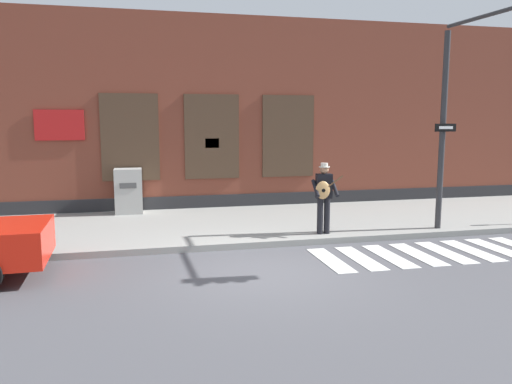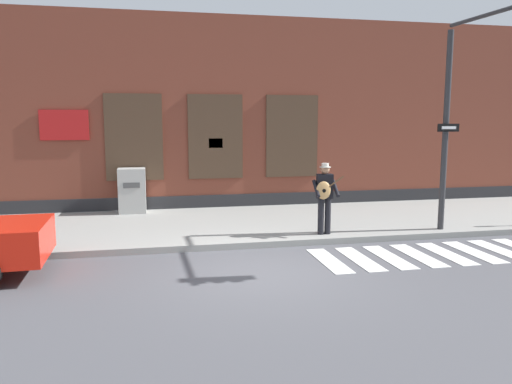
{
  "view_description": "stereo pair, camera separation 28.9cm",
  "coord_description": "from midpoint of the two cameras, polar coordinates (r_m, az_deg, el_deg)",
  "views": [
    {
      "loc": [
        -2.27,
        -9.11,
        2.94
      ],
      "look_at": [
        0.36,
        2.08,
        1.28
      ],
      "focal_mm": 35.0,
      "sensor_mm": 36.0,
      "label": 1
    },
    {
      "loc": [
        -1.99,
        -9.17,
        2.94
      ],
      "look_at": [
        0.36,
        2.08,
        1.28
      ],
      "focal_mm": 35.0,
      "sensor_mm": 36.0,
      "label": 2
    }
  ],
  "objects": [
    {
      "name": "ground_plane",
      "position": [
        9.84,
        -0.12,
        -9.17
      ],
      "size": [
        160.0,
        160.0,
        0.0
      ],
      "primitive_type": "plane",
      "color": "#4C4C51"
    },
    {
      "name": "sidewalk",
      "position": [
        13.83,
        -4.1,
        -3.75
      ],
      "size": [
        28.0,
        4.89,
        0.15
      ],
      "color": "gray",
      "rests_on": "ground"
    },
    {
      "name": "building_backdrop",
      "position": [
        17.93,
        -6.48,
        8.66
      ],
      "size": [
        28.0,
        4.06,
        6.19
      ],
      "color": "brown",
      "rests_on": "ground"
    },
    {
      "name": "crosswalk",
      "position": [
        11.77,
        18.74,
        -6.65
      ],
      "size": [
        5.2,
        1.9,
        0.01
      ],
      "color": "silver",
      "rests_on": "ground"
    },
    {
      "name": "busker",
      "position": [
        12.28,
        7.09,
        -0.21
      ],
      "size": [
        0.71,
        0.55,
        1.75
      ],
      "color": "black",
      "rests_on": "sidewalk"
    },
    {
      "name": "traffic_light",
      "position": [
        12.56,
        23.57,
        11.23
      ],
      "size": [
        0.6,
        3.35,
        5.16
      ],
      "color": "#2D2D30",
      "rests_on": "sidewalk"
    },
    {
      "name": "utility_box",
      "position": [
        15.51,
        -14.88,
        0.11
      ],
      "size": [
        0.8,
        0.65,
        1.35
      ],
      "color": "#ADADA8",
      "rests_on": "sidewalk"
    }
  ]
}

